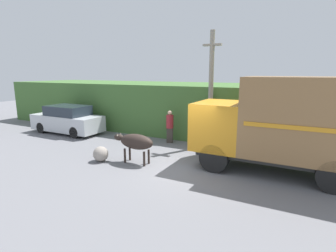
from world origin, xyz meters
TOP-DOWN VIEW (x-y plane):
  - ground_plane at (0.00, 0.00)m, footprint 60.00×60.00m
  - hillside_embankment at (0.00, 6.54)m, footprint 32.00×5.90m
  - cargo_truck at (3.45, 1.05)m, footprint 6.16×2.36m
  - brown_cow at (-1.96, -0.47)m, footprint 1.86×0.63m
  - parked_suv at (-8.75, 2.10)m, footprint 4.54×1.75m
  - pedestrian_on_hill at (-2.17, 2.99)m, footprint 0.48×0.48m
  - utility_pole at (-0.12, 3.35)m, footprint 0.90×0.23m
  - roadside_rock at (-3.38, -0.97)m, footprint 0.63×0.63m

SIDE VIEW (x-z plane):
  - ground_plane at x=0.00m, z-range 0.00..0.00m
  - roadside_rock at x=-3.38m, z-range 0.00..0.63m
  - parked_suv at x=-8.75m, z-range -0.03..1.66m
  - brown_cow at x=-1.96m, z-range 0.28..1.50m
  - pedestrian_on_hill at x=-2.17m, z-range 0.08..1.79m
  - hillside_embankment at x=0.00m, z-range 0.00..2.94m
  - cargo_truck at x=3.45m, z-range 0.14..3.65m
  - utility_pole at x=-0.12m, z-range 0.11..5.70m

